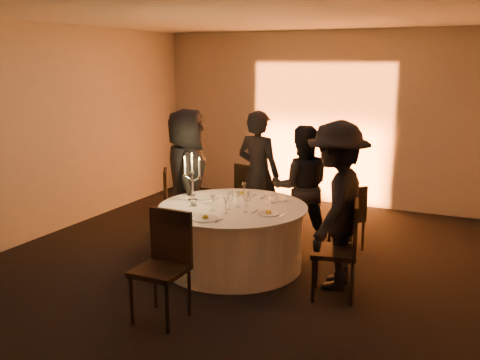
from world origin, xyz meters
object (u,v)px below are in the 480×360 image
at_px(chair_back_left, 251,193).
at_px(chair_front, 165,258).
at_px(chair_right, 343,244).
at_px(guest_right, 336,206).
at_px(candelabra, 192,184).
at_px(chair_left, 174,199).
at_px(guest_left, 187,177).
at_px(guest_back_left, 258,174).
at_px(coffee_cup, 193,203).
at_px(chair_back_right, 349,214).
at_px(banquet_table, 233,236).
at_px(guest_back_right, 301,187).

height_order(chair_back_left, chair_front, chair_front).
xyz_separation_m(chair_right, guest_right, (-0.16, 0.27, 0.33)).
height_order(chair_back_left, candelabra, candelabra).
bearing_deg(chair_left, chair_right, -142.24).
xyz_separation_m(guest_left, guest_back_left, (0.75, 0.70, -0.02)).
relative_size(chair_back_left, chair_right, 0.95).
bearing_deg(coffee_cup, chair_back_right, 42.00).
relative_size(guest_back_left, guest_right, 0.98).
xyz_separation_m(chair_back_left, coffee_cup, (-0.04, -1.61, 0.23)).
bearing_deg(guest_left, chair_front, 176.89).
xyz_separation_m(chair_left, guest_right, (2.59, -0.75, 0.39)).
height_order(coffee_cup, candelabra, candelabra).
distance_m(banquet_table, guest_back_left, 1.35).
relative_size(chair_left, guest_back_right, 0.58).
xyz_separation_m(chair_back_left, guest_back_right, (0.90, -0.37, 0.26)).
relative_size(chair_front, guest_back_left, 0.59).
bearing_deg(guest_left, coffee_cup, -172.65).
distance_m(chair_right, guest_left, 2.55).
height_order(chair_back_right, guest_back_left, guest_back_left).
xyz_separation_m(chair_front, guest_right, (1.28, 1.45, 0.33)).
bearing_deg(candelabra, chair_front, -69.53).
bearing_deg(guest_back_right, guest_left, -5.90).
bearing_deg(chair_back_left, guest_left, 72.21).
distance_m(chair_right, coffee_cup, 1.89).
bearing_deg(guest_back_right, coffee_cup, 27.03).
height_order(chair_right, coffee_cup, chair_right).
relative_size(banquet_table, chair_back_right, 2.04).
bearing_deg(banquet_table, chair_right, -11.65).
bearing_deg(chair_back_left, chair_front, 111.81).
bearing_deg(banquet_table, guest_back_left, 99.38).
bearing_deg(chair_back_left, guest_back_left, 149.69).
bearing_deg(guest_back_right, chair_back_left, -48.05).
bearing_deg(guest_left, chair_back_right, -100.10).
relative_size(chair_back_right, guest_left, 0.48).
relative_size(chair_back_left, guest_back_right, 0.60).
xyz_separation_m(banquet_table, chair_left, (-1.32, 0.73, 0.16)).
relative_size(chair_back_right, candelabra, 1.43).
height_order(chair_back_right, chair_front, chair_front).
xyz_separation_m(chair_front, coffee_cup, (-0.43, 1.28, 0.19)).
bearing_deg(guest_right, chair_front, -42.58).
bearing_deg(chair_back_left, chair_back_right, -173.42).
xyz_separation_m(chair_front, candelabra, (-0.54, 1.45, 0.38)).
xyz_separation_m(chair_left, chair_front, (1.31, -2.20, 0.06)).
bearing_deg(guest_right, guest_left, -104.66).
xyz_separation_m(banquet_table, guest_back_left, (-0.20, 1.22, 0.52)).
bearing_deg(banquet_table, chair_front, -90.30).
height_order(guest_left, coffee_cup, guest_left).
bearing_deg(guest_left, candelabra, -171.59).
xyz_separation_m(chair_back_right, guest_back_left, (-1.33, 0.01, 0.41)).
distance_m(chair_left, guest_left, 0.57).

